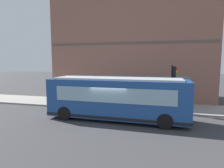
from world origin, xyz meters
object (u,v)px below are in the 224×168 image
city_bus_nearside (117,99)px  pedestrian_near_hydrant (158,94)px  traffic_light_near_corner (173,79)px  pedestrian_by_light_pole (161,96)px  newspaper_vending_box (75,97)px  fire_hydrant (139,100)px

city_bus_nearside → pedestrian_near_hydrant: size_ratio=5.53×
traffic_light_near_corner → pedestrian_near_hydrant: bearing=29.6°
pedestrian_by_light_pole → newspaper_vending_box: pedestrian_by_light_pole is taller
city_bus_nearside → pedestrian_near_hydrant: bearing=-29.9°
pedestrian_near_hydrant → newspaper_vending_box: 8.30m
city_bus_nearside → traffic_light_near_corner: bearing=-54.0°
city_bus_nearside → newspaper_vending_box: bearing=50.3°
traffic_light_near_corner → city_bus_nearside: bearing=126.0°
traffic_light_near_corner → pedestrian_by_light_pole: (0.99, 0.90, -1.58)m
pedestrian_near_hydrant → newspaper_vending_box: pedestrian_near_hydrant is taller
fire_hydrant → pedestrian_near_hydrant: bearing=-97.7°
traffic_light_near_corner → pedestrian_by_light_pole: 2.07m
pedestrian_near_hydrant → pedestrian_by_light_pole: pedestrian_by_light_pole is taller
traffic_light_near_corner → pedestrian_near_hydrant: size_ratio=2.08×
city_bus_nearside → pedestrian_by_light_pole: (3.94, -3.16, -0.34)m
traffic_light_near_corner → fire_hydrant: traffic_light_near_corner is taller
city_bus_nearside → newspaper_vending_box: 7.05m
pedestrian_near_hydrant → fire_hydrant: bearing=82.3°
city_bus_nearside → newspaper_vending_box: size_ratio=11.21×
pedestrian_near_hydrant → traffic_light_near_corner: bearing=-150.4°
pedestrian_near_hydrant → newspaper_vending_box: (-0.56, 8.25, -0.61)m
city_bus_nearside → fire_hydrant: city_bus_nearside is taller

